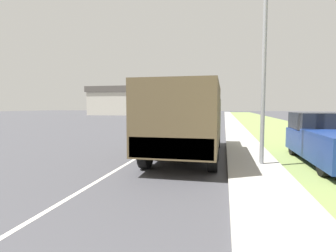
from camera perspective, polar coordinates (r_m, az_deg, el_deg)
ground_plane at (r=38.90m, az=6.99°, el=1.15°), size 180.00×180.00×0.00m
lane_centre_stripe at (r=38.90m, az=6.99°, el=1.16°), size 0.12×120.00×0.00m
sidewalk_right at (r=38.76m, az=13.63°, el=1.14°), size 1.80×120.00×0.12m
grass_strip_right at (r=39.13m, az=20.09°, el=0.96°), size 7.00×120.00×0.02m
military_truck at (r=10.81m, az=4.35°, el=1.82°), size 2.55×7.62×2.92m
car_nearest_ahead at (r=24.65m, az=0.27°, el=1.19°), size 1.71×4.42×1.75m
car_second_ahead at (r=38.04m, az=4.19°, el=2.07°), size 1.83×4.22×1.42m
car_third_ahead at (r=45.86m, az=5.31°, el=2.50°), size 1.84×4.45×1.54m
pickup_truck at (r=11.22m, az=31.73°, el=-2.62°), size 1.94×5.37×1.82m
lamp_post at (r=9.89m, az=19.26°, el=20.42°), size 1.69×0.24×8.15m
building_distant at (r=68.04m, az=-7.62°, el=5.42°), size 19.27×14.19×6.90m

